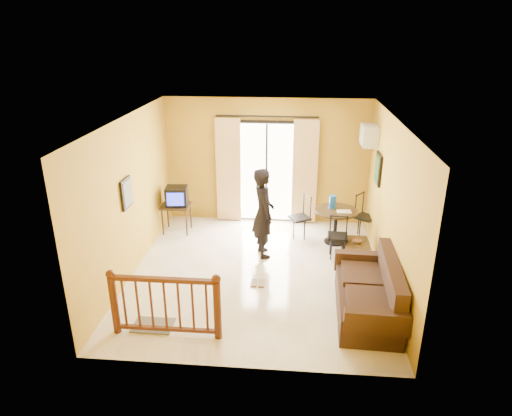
# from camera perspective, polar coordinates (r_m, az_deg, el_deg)

# --- Properties ---
(ground) EXTENTS (5.00, 5.00, 0.00)m
(ground) POSITION_cam_1_polar(r_m,az_deg,el_deg) (8.41, 0.13, -8.12)
(ground) COLOR beige
(ground) RESTS_ON ground
(room_shell) EXTENTS (5.00, 5.00, 5.00)m
(room_shell) POSITION_cam_1_polar(r_m,az_deg,el_deg) (7.71, 0.14, 2.93)
(room_shell) COLOR white
(room_shell) RESTS_ON ground
(balcony_door) EXTENTS (2.25, 0.14, 2.46)m
(balcony_door) POSITION_cam_1_polar(r_m,az_deg,el_deg) (10.18, 1.32, 4.56)
(balcony_door) COLOR black
(balcony_door) RESTS_ON ground
(tv_table) EXTENTS (0.62, 0.52, 0.62)m
(tv_table) POSITION_cam_1_polar(r_m,az_deg,el_deg) (9.99, -9.95, -0.01)
(tv_table) COLOR black
(tv_table) RESTS_ON ground
(television) EXTENTS (0.49, 0.45, 0.40)m
(television) POSITION_cam_1_polar(r_m,az_deg,el_deg) (9.88, -9.89, 1.48)
(television) COLOR black
(television) RESTS_ON tv_table
(picture_left) EXTENTS (0.05, 0.42, 0.52)m
(picture_left) POSITION_cam_1_polar(r_m,az_deg,el_deg) (8.06, -15.89, 1.78)
(picture_left) COLOR black
(picture_left) RESTS_ON room_shell
(dining_table) EXTENTS (0.87, 0.87, 0.72)m
(dining_table) POSITION_cam_1_polar(r_m,az_deg,el_deg) (9.46, 9.96, -1.10)
(dining_table) COLOR black
(dining_table) RESTS_ON ground
(water_jug) EXTENTS (0.14, 0.14, 0.27)m
(water_jug) POSITION_cam_1_polar(r_m,az_deg,el_deg) (9.44, 9.54, 0.76)
(water_jug) COLOR #124BB1
(water_jug) RESTS_ON dining_table
(serving_tray) EXTENTS (0.29, 0.20, 0.02)m
(serving_tray) POSITION_cam_1_polar(r_m,az_deg,el_deg) (9.32, 10.95, -0.44)
(serving_tray) COLOR #F2E6CF
(serving_tray) RESTS_ON dining_table
(dining_chairs) EXTENTS (1.94, 1.50, 0.95)m
(dining_chairs) POSITION_cam_1_polar(r_m,az_deg,el_deg) (9.64, 9.56, -4.36)
(dining_chairs) COLOR black
(dining_chairs) RESTS_ON ground
(air_conditioner) EXTENTS (0.31, 0.60, 0.40)m
(air_conditioner) POSITION_cam_1_polar(r_m,az_deg,el_deg) (9.56, 13.94, 8.78)
(air_conditioner) COLOR silver
(air_conditioner) RESTS_ON room_shell
(botanical_print) EXTENTS (0.05, 0.50, 0.60)m
(botanical_print) POSITION_cam_1_polar(r_m,az_deg,el_deg) (9.08, 15.00, 4.75)
(botanical_print) COLOR black
(botanical_print) RESTS_ON room_shell
(coffee_table) EXTENTS (0.46, 0.84, 0.37)m
(coffee_table) POSITION_cam_1_polar(r_m,az_deg,el_deg) (8.86, 12.52, -5.23)
(coffee_table) COLOR black
(coffee_table) RESTS_ON ground
(bowl) EXTENTS (0.25, 0.25, 0.06)m
(bowl) POSITION_cam_1_polar(r_m,az_deg,el_deg) (8.88, 12.53, -4.05)
(bowl) COLOR brown
(bowl) RESTS_ON coffee_table
(sofa) EXTENTS (0.95, 1.94, 0.91)m
(sofa) POSITION_cam_1_polar(r_m,az_deg,el_deg) (7.36, 14.19, -10.52)
(sofa) COLOR #331E13
(sofa) RESTS_ON ground
(standing_person) EXTENTS (0.60, 0.74, 1.76)m
(standing_person) POSITION_cam_1_polar(r_m,az_deg,el_deg) (8.70, 0.92, -0.62)
(standing_person) COLOR black
(standing_person) RESTS_ON ground
(stair_balustrade) EXTENTS (1.63, 0.13, 1.04)m
(stair_balustrade) POSITION_cam_1_polar(r_m,az_deg,el_deg) (6.72, -11.33, -11.40)
(stair_balustrade) COLOR #471E0F
(stair_balustrade) RESTS_ON ground
(doormat) EXTENTS (0.60, 0.40, 0.02)m
(doormat) POSITION_cam_1_polar(r_m,az_deg,el_deg) (7.24, -12.73, -14.11)
(doormat) COLOR #595547
(doormat) RESTS_ON ground
(sandals) EXTENTS (0.25, 0.25, 0.03)m
(sandals) POSITION_cam_1_polar(r_m,az_deg,el_deg) (8.08, 0.20, -9.38)
(sandals) COLOR brown
(sandals) RESTS_ON ground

